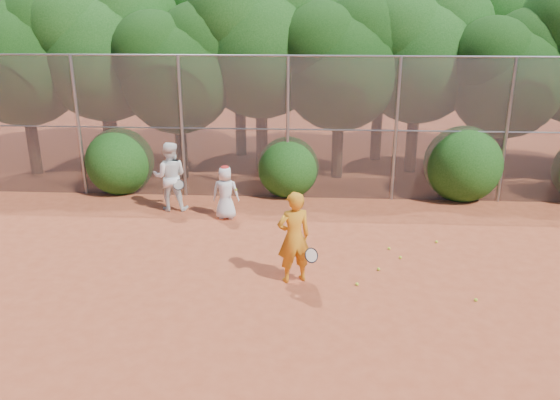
{
  "coord_description": "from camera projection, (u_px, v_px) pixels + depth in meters",
  "views": [
    {
      "loc": [
        -0.28,
        -9.07,
        5.06
      ],
      "look_at": [
        -1.0,
        2.5,
        1.1
      ],
      "focal_mm": 35.0,
      "sensor_mm": 36.0,
      "label": 1
    }
  ],
  "objects": [
    {
      "name": "bush_1",
      "position": [
        288.0,
        164.0,
        15.9
      ],
      "size": [
        1.8,
        1.8,
        1.8
      ],
      "primitive_type": "sphere",
      "color": "#154210",
      "rests_on": "ground"
    },
    {
      "name": "tree_6",
      "position": [
        509.0,
        70.0,
        16.32
      ],
      "size": [
        3.86,
        3.36,
        5.29
      ],
      "color": "black",
      "rests_on": "ground"
    },
    {
      "name": "tree_9",
      "position": [
        101.0,
        35.0,
        19.48
      ],
      "size": [
        4.83,
        4.2,
        6.62
      ],
      "color": "black",
      "rests_on": "ground"
    },
    {
      "name": "ball_5",
      "position": [
        436.0,
        242.0,
        12.69
      ],
      "size": [
        0.07,
        0.07,
        0.07
      ],
      "primitive_type": "sphere",
      "color": "#BBD727",
      "rests_on": "ground"
    },
    {
      "name": "ball_0",
      "position": [
        389.0,
        248.0,
        12.33
      ],
      "size": [
        0.07,
        0.07,
        0.07
      ],
      "primitive_type": "sphere",
      "color": "#BBD727",
      "rests_on": "ground"
    },
    {
      "name": "tree_5",
      "position": [
        421.0,
        48.0,
        17.23
      ],
      "size": [
        4.51,
        3.92,
        6.17
      ],
      "color": "black",
      "rests_on": "ground"
    },
    {
      "name": "ball_4",
      "position": [
        379.0,
        269.0,
        11.33
      ],
      "size": [
        0.07,
        0.07,
        0.07
      ],
      "primitive_type": "sphere",
      "color": "#BBD727",
      "rests_on": "ground"
    },
    {
      "name": "bush_0",
      "position": [
        120.0,
        159.0,
        16.16
      ],
      "size": [
        2.0,
        2.0,
        2.0
      ],
      "primitive_type": "sphere",
      "color": "#154210",
      "rests_on": "ground"
    },
    {
      "name": "fence_back",
      "position": [
        319.0,
        128.0,
        15.19
      ],
      "size": [
        20.05,
        0.09,
        4.03
      ],
      "color": "gray",
      "rests_on": "ground"
    },
    {
      "name": "tree_0",
      "position": [
        22.0,
        52.0,
        17.05
      ],
      "size": [
        4.38,
        3.81,
        6.0
      ],
      "color": "black",
      "rests_on": "ground"
    },
    {
      "name": "bush_2",
      "position": [
        463.0,
        161.0,
        15.54
      ],
      "size": [
        2.2,
        2.2,
        2.2
      ],
      "primitive_type": "sphere",
      "color": "#154210",
      "rests_on": "ground"
    },
    {
      "name": "tree_4",
      "position": [
        342.0,
        59.0,
        16.71
      ],
      "size": [
        4.19,
        3.64,
        5.73
      ],
      "color": "black",
      "rests_on": "ground"
    },
    {
      "name": "player_white",
      "position": [
        170.0,
        176.0,
        14.6
      ],
      "size": [
        0.96,
        0.78,
        1.87
      ],
      "rotation": [
        0.0,
        0.0,
        3.22
      ],
      "color": "white",
      "rests_on": "ground"
    },
    {
      "name": "player_teen",
      "position": [
        226.0,
        192.0,
        14.04
      ],
      "size": [
        0.68,
        0.46,
        1.43
      ],
      "rotation": [
        0.0,
        0.0,
        3.14
      ],
      "color": "silver",
      "rests_on": "ground"
    },
    {
      "name": "tree_1",
      "position": [
        105.0,
        44.0,
        17.31
      ],
      "size": [
        4.64,
        4.03,
        6.35
      ],
      "color": "black",
      "rests_on": "ground"
    },
    {
      "name": "ground",
      "position": [
        325.0,
        300.0,
        10.18
      ],
      "size": [
        80.0,
        80.0,
        0.0
      ],
      "primitive_type": "plane",
      "color": "#A74425",
      "rests_on": "ground"
    },
    {
      "name": "tree_10",
      "position": [
        240.0,
        27.0,
        19.29
      ],
      "size": [
        5.15,
        4.48,
        7.06
      ],
      "color": "black",
      "rests_on": "ground"
    },
    {
      "name": "tree_12",
      "position": [
        512.0,
        31.0,
        18.96
      ],
      "size": [
        5.02,
        4.37,
        6.88
      ],
      "color": "black",
      "rests_on": "ground"
    },
    {
      "name": "tree_2",
      "position": [
        178.0,
        65.0,
        16.68
      ],
      "size": [
        3.99,
        3.47,
        5.47
      ],
      "color": "black",
      "rests_on": "ground"
    },
    {
      "name": "ball_1",
      "position": [
        400.0,
        257.0,
        11.88
      ],
      "size": [
        0.07,
        0.07,
        0.07
      ],
      "primitive_type": "sphere",
      "color": "#BBD727",
      "rests_on": "ground"
    },
    {
      "name": "tree_11",
      "position": [
        383.0,
        41.0,
        18.76
      ],
      "size": [
        4.64,
        4.03,
        6.35
      ],
      "color": "black",
      "rests_on": "ground"
    },
    {
      "name": "tree_3",
      "position": [
        263.0,
        36.0,
        17.23
      ],
      "size": [
        4.89,
        4.26,
        6.7
      ],
      "color": "black",
      "rests_on": "ground"
    },
    {
      "name": "ball_2",
      "position": [
        357.0,
        284.0,
        10.7
      ],
      "size": [
        0.07,
        0.07,
        0.07
      ],
      "primitive_type": "sphere",
      "color": "#BBD727",
      "rests_on": "ground"
    },
    {
      "name": "ball_3",
      "position": [
        476.0,
        300.0,
        10.11
      ],
      "size": [
        0.07,
        0.07,
        0.07
      ],
      "primitive_type": "sphere",
      "color": "#BBD727",
      "rests_on": "ground"
    },
    {
      "name": "player_yellow",
      "position": [
        294.0,
        237.0,
        10.63
      ],
      "size": [
        0.92,
        0.69,
        1.87
      ],
      "rotation": [
        0.0,
        0.0,
        3.53
      ],
      "color": "orange",
      "rests_on": "ground"
    }
  ]
}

